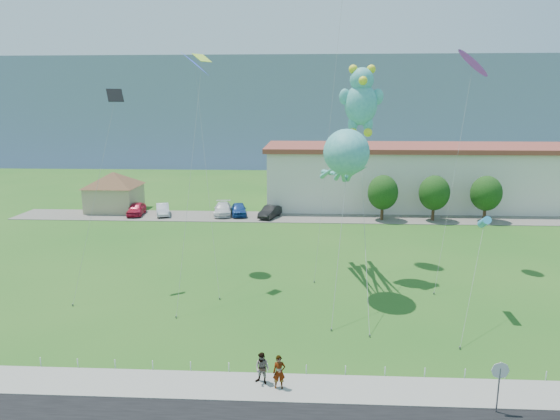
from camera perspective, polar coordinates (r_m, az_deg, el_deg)
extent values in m
plane|color=#205618|center=(28.13, 0.89, -16.82)|extent=(160.00, 160.00, 0.00)
cube|color=gray|center=(25.73, 0.65, -19.66)|extent=(80.00, 2.50, 0.10)
cube|color=#59544C|center=(61.16, 2.10, -0.84)|extent=(70.00, 6.00, 0.06)
cube|color=slate|center=(144.66, 2.70, 11.50)|extent=(160.00, 50.00, 25.00)
cube|color=tan|center=(68.45, -18.37, 1.27)|extent=(6.00, 6.00, 3.20)
pyramid|color=brown|center=(68.06, -18.51, 3.34)|extent=(9.20, 9.20, 1.80)
cube|color=beige|center=(73.75, 22.92, 3.40)|extent=(60.00, 14.00, 7.60)
cube|color=brown|center=(73.32, 23.18, 6.57)|extent=(61.00, 15.00, 0.60)
cylinder|color=slate|center=(25.44, 23.66, -18.40)|extent=(0.07, 0.07, 2.20)
cylinder|color=red|center=(24.96, 23.86, -16.41)|extent=(0.76, 0.04, 0.76)
cylinder|color=white|center=(24.95, 23.87, -16.43)|extent=(0.80, 0.02, 0.80)
cylinder|color=white|center=(30.23, -25.69, -15.39)|extent=(0.05, 0.05, 0.50)
cylinder|color=white|center=(29.36, -22.12, -15.90)|extent=(0.05, 0.05, 0.50)
cylinder|color=white|center=(28.61, -18.34, -16.37)|extent=(0.05, 0.05, 0.50)
cylinder|color=white|center=(27.99, -14.35, -16.79)|extent=(0.05, 0.05, 0.50)
cylinder|color=white|center=(27.49, -10.18, -17.15)|extent=(0.05, 0.05, 0.50)
cylinder|color=white|center=(27.14, -5.87, -17.43)|extent=(0.05, 0.05, 0.50)
cylinder|color=white|center=(26.92, -1.45, -17.62)|extent=(0.05, 0.05, 0.50)
cylinder|color=white|center=(26.86, 3.02, -17.71)|extent=(0.05, 0.05, 0.50)
cylinder|color=white|center=(26.94, 7.49, -17.70)|extent=(0.05, 0.05, 0.50)
cylinder|color=white|center=(27.17, 11.90, -17.60)|extent=(0.05, 0.05, 0.50)
cylinder|color=white|center=(27.55, 16.21, -17.40)|extent=(0.05, 0.05, 0.50)
cylinder|color=white|center=(28.06, 20.38, -17.11)|extent=(0.05, 0.05, 0.50)
cylinder|color=white|center=(28.71, 24.36, -16.76)|extent=(0.05, 0.05, 0.50)
cylinder|color=white|center=(29.47, 28.13, -16.36)|extent=(0.05, 0.05, 0.50)
cylinder|color=#3F2B19|center=(60.64, 11.58, -0.15)|extent=(0.36, 0.36, 2.20)
ellipsoid|color=#14380F|center=(60.21, 11.67, 1.99)|extent=(3.60, 3.60, 4.14)
cylinder|color=#3F2B19|center=(61.83, 17.09, -0.21)|extent=(0.36, 0.36, 2.20)
ellipsoid|color=#14380F|center=(61.41, 17.22, 1.89)|extent=(3.60, 3.60, 4.14)
cylinder|color=#3F2B19|center=(63.57, 22.34, -0.26)|extent=(0.36, 0.36, 2.20)
ellipsoid|color=#14380F|center=(63.16, 22.50, 1.78)|extent=(3.60, 3.60, 4.14)
imported|color=gray|center=(25.22, -0.10, -18.03)|extent=(0.65, 0.46, 1.67)
imported|color=gray|center=(25.61, -2.05, -17.63)|extent=(0.94, 0.84, 1.59)
imported|color=#B91633|center=(64.72, -16.09, 0.13)|extent=(2.25, 4.63, 1.52)
imported|color=silver|center=(63.79, -13.26, 0.06)|extent=(2.75, 4.56, 1.42)
imported|color=silver|center=(62.61, -6.56, 0.12)|extent=(2.70, 5.36, 1.49)
imported|color=navy|center=(62.15, -4.73, 0.08)|extent=(2.56, 4.72, 1.52)
imported|color=black|center=(60.80, -1.15, -0.19)|extent=(2.82, 4.57, 1.42)
ellipsoid|color=teal|center=(34.85, 7.60, 6.58)|extent=(3.18, 4.14, 3.18)
sphere|color=white|center=(33.53, 6.81, 6.98)|extent=(0.50, 0.50, 0.50)
sphere|color=white|center=(33.63, 8.76, 6.94)|extent=(0.50, 0.50, 0.50)
cylinder|color=slate|center=(31.45, 5.88, -13.45)|extent=(0.10, 0.10, 0.16)
cylinder|color=gray|center=(32.25, 6.83, -3.76)|extent=(1.15, 5.23, 9.39)
ellipsoid|color=teal|center=(39.27, 9.24, 11.83)|extent=(2.49, 2.12, 3.11)
sphere|color=teal|center=(39.31, 9.34, 14.48)|extent=(1.82, 1.82, 1.82)
sphere|color=yellow|center=(39.29, 8.37, 15.63)|extent=(0.67, 0.67, 0.67)
sphere|color=yellow|center=(39.43, 10.38, 15.55)|extent=(0.67, 0.67, 0.67)
sphere|color=yellow|center=(38.54, 9.46, 14.39)|extent=(0.67, 0.67, 0.67)
ellipsoid|color=teal|center=(39.16, 7.42, 12.72)|extent=(0.86, 0.61, 1.21)
ellipsoid|color=teal|center=(39.42, 11.12, 12.60)|extent=(0.86, 0.61, 1.21)
ellipsoid|color=teal|center=(39.23, 8.33, 9.76)|extent=(0.77, 0.67, 1.25)
ellipsoid|color=teal|center=(39.36, 10.02, 9.71)|extent=(0.77, 0.67, 1.25)
sphere|color=yellow|center=(39.07, 8.32, 8.76)|extent=(0.67, 0.67, 0.67)
sphere|color=yellow|center=(39.20, 10.02, 8.72)|extent=(0.67, 0.67, 0.67)
cylinder|color=slate|center=(31.01, 10.21, -13.97)|extent=(0.10, 0.10, 0.16)
cylinder|color=gray|center=(34.50, 9.60, -1.34)|extent=(0.27, 11.39, 11.12)
cone|color=#A235D5|center=(44.65, 21.21, 15.44)|extent=(1.80, 1.33, 1.33)
cylinder|color=slate|center=(38.47, 17.19, -9.09)|extent=(0.10, 0.10, 0.16)
cylinder|color=gray|center=(40.60, 19.32, 4.02)|extent=(3.98, 7.71, 16.52)
cube|color=#BEEE38|center=(38.04, -8.92, 16.80)|extent=(1.29, 1.29, 0.86)
cylinder|color=slate|center=(33.67, -11.79, -11.88)|extent=(0.10, 0.10, 0.16)
cylinder|color=gray|center=(34.74, -10.28, 3.26)|extent=(0.73, 7.41, 16.50)
cone|color=blue|center=(41.80, -9.70, 16.21)|extent=(1.80, 1.33, 1.33)
cylinder|color=slate|center=(36.12, -6.91, -10.02)|extent=(0.10, 0.10, 0.16)
cylinder|color=gray|center=(37.95, -8.39, 3.98)|extent=(2.92, 7.76, 16.42)
cylinder|color=#319DDF|center=(34.58, 22.31, -1.29)|extent=(0.50, 2.25, 0.87)
cylinder|color=slate|center=(30.92, 19.87, -14.61)|extent=(0.10, 0.10, 0.16)
cylinder|color=gray|center=(32.54, 21.17, -7.68)|extent=(2.71, 5.38, 5.81)
cylinder|color=slate|center=(39.18, 3.93, -8.18)|extent=(0.10, 0.10, 0.16)
cylinder|color=gray|center=(40.86, 5.70, 9.55)|extent=(2.30, 8.01, 23.44)
cube|color=black|center=(38.60, -18.34, 12.34)|extent=(1.29, 1.29, 0.86)
cylinder|color=slate|center=(37.61, -22.61, -9.99)|extent=(0.10, 0.10, 0.16)
cylinder|color=gray|center=(37.37, -20.45, 1.23)|extent=(2.16, 4.77, 13.85)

